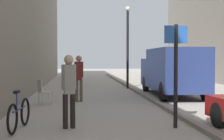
{
  "coord_description": "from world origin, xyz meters",
  "views": [
    {
      "loc": [
        -1.37,
        -1.89,
        1.75
      ],
      "look_at": [
        -0.03,
        11.11,
        1.28
      ],
      "focal_mm": 51.47,
      "sensor_mm": 36.0,
      "label": 1
    }
  ],
  "objects_px": {
    "pedestrian_main_foreground": "(69,86)",
    "cafe_chair_near_window": "(43,90)",
    "pedestrian_mid_block": "(79,75)",
    "street_sign_post": "(176,67)",
    "bicycle_leaning": "(19,114)",
    "delivery_van": "(172,70)",
    "pedestrian_far_crossing": "(69,70)",
    "lamp_post": "(128,42)"
  },
  "relations": [
    {
      "from": "street_sign_post",
      "to": "cafe_chair_near_window",
      "type": "xyz_separation_m",
      "value": [
        -3.79,
        4.53,
        -1.0
      ]
    },
    {
      "from": "delivery_van",
      "to": "bicycle_leaning",
      "type": "xyz_separation_m",
      "value": [
        -5.81,
        -6.65,
        -0.81
      ]
    },
    {
      "from": "bicycle_leaning",
      "to": "street_sign_post",
      "type": "bearing_deg",
      "value": 3.85
    },
    {
      "from": "pedestrian_main_foreground",
      "to": "bicycle_leaning",
      "type": "relative_size",
      "value": 1.04
    },
    {
      "from": "pedestrian_mid_block",
      "to": "street_sign_post",
      "type": "distance_m",
      "value": 5.8
    },
    {
      "from": "delivery_van",
      "to": "lamp_post",
      "type": "distance_m",
      "value": 4.38
    },
    {
      "from": "pedestrian_main_foreground",
      "to": "street_sign_post",
      "type": "distance_m",
      "value": 2.72
    },
    {
      "from": "delivery_van",
      "to": "street_sign_post",
      "type": "relative_size",
      "value": 2.17
    },
    {
      "from": "pedestrian_main_foreground",
      "to": "delivery_van",
      "type": "relative_size",
      "value": 0.33
    },
    {
      "from": "pedestrian_far_crossing",
      "to": "cafe_chair_near_window",
      "type": "height_order",
      "value": "pedestrian_far_crossing"
    },
    {
      "from": "pedestrian_mid_block",
      "to": "bicycle_leaning",
      "type": "xyz_separation_m",
      "value": [
        -1.46,
        -5.09,
        -0.7
      ]
    },
    {
      "from": "pedestrian_mid_block",
      "to": "street_sign_post",
      "type": "xyz_separation_m",
      "value": [
        2.42,
        -5.25,
        0.47
      ]
    },
    {
      "from": "street_sign_post",
      "to": "pedestrian_main_foreground",
      "type": "bearing_deg",
      "value": -7.94
    },
    {
      "from": "street_sign_post",
      "to": "lamp_post",
      "type": "xyz_separation_m",
      "value": [
        0.4,
        10.63,
        1.18
      ]
    },
    {
      "from": "pedestrian_mid_block",
      "to": "delivery_van",
      "type": "height_order",
      "value": "delivery_van"
    },
    {
      "from": "pedestrian_mid_block",
      "to": "pedestrian_far_crossing",
      "type": "distance_m",
      "value": 6.66
    },
    {
      "from": "delivery_van",
      "to": "cafe_chair_near_window",
      "type": "relative_size",
      "value": 6.0
    },
    {
      "from": "pedestrian_mid_block",
      "to": "pedestrian_far_crossing",
      "type": "relative_size",
      "value": 1.04
    },
    {
      "from": "pedestrian_mid_block",
      "to": "delivery_van",
      "type": "distance_m",
      "value": 4.63
    },
    {
      "from": "bicycle_leaning",
      "to": "pedestrian_main_foreground",
      "type": "bearing_deg",
      "value": 8.18
    },
    {
      "from": "pedestrian_mid_block",
      "to": "bicycle_leaning",
      "type": "bearing_deg",
      "value": 89.7
    },
    {
      "from": "pedestrian_far_crossing",
      "to": "lamp_post",
      "type": "height_order",
      "value": "lamp_post"
    },
    {
      "from": "pedestrian_far_crossing",
      "to": "street_sign_post",
      "type": "bearing_deg",
      "value": 103.8
    },
    {
      "from": "pedestrian_main_foreground",
      "to": "pedestrian_mid_block",
      "type": "relative_size",
      "value": 0.98
    },
    {
      "from": "pedestrian_mid_block",
      "to": "delivery_van",
      "type": "relative_size",
      "value": 0.33
    },
    {
      "from": "bicycle_leaning",
      "to": "cafe_chair_near_window",
      "type": "xyz_separation_m",
      "value": [
        0.09,
        4.36,
        0.17
      ]
    },
    {
      "from": "pedestrian_far_crossing",
      "to": "street_sign_post",
      "type": "xyz_separation_m",
      "value": [
        3.04,
        -11.89,
        0.51
      ]
    },
    {
      "from": "pedestrian_far_crossing",
      "to": "street_sign_post",
      "type": "height_order",
      "value": "street_sign_post"
    },
    {
      "from": "lamp_post",
      "to": "bicycle_leaning",
      "type": "height_order",
      "value": "lamp_post"
    },
    {
      "from": "delivery_van",
      "to": "cafe_chair_near_window",
      "type": "xyz_separation_m",
      "value": [
        -5.72,
        -2.29,
        -0.65
      ]
    },
    {
      "from": "delivery_van",
      "to": "street_sign_post",
      "type": "distance_m",
      "value": 7.09
    },
    {
      "from": "bicycle_leaning",
      "to": "cafe_chair_near_window",
      "type": "bearing_deg",
      "value": 95.05
    },
    {
      "from": "pedestrian_main_foreground",
      "to": "pedestrian_far_crossing",
      "type": "relative_size",
      "value": 1.03
    },
    {
      "from": "street_sign_post",
      "to": "cafe_chair_near_window",
      "type": "bearing_deg",
      "value": -53.66
    },
    {
      "from": "pedestrian_main_foreground",
      "to": "street_sign_post",
      "type": "xyz_separation_m",
      "value": [
        2.67,
        -0.2,
        0.48
      ]
    },
    {
      "from": "delivery_van",
      "to": "lamp_post",
      "type": "height_order",
      "value": "lamp_post"
    },
    {
      "from": "pedestrian_far_crossing",
      "to": "bicycle_leaning",
      "type": "relative_size",
      "value": 1.02
    },
    {
      "from": "pedestrian_far_crossing",
      "to": "cafe_chair_near_window",
      "type": "bearing_deg",
      "value": 83.67
    },
    {
      "from": "pedestrian_far_crossing",
      "to": "lamp_post",
      "type": "bearing_deg",
      "value": 159.36
    },
    {
      "from": "street_sign_post",
      "to": "cafe_chair_near_window",
      "type": "relative_size",
      "value": 2.77
    },
    {
      "from": "pedestrian_main_foreground",
      "to": "cafe_chair_near_window",
      "type": "bearing_deg",
      "value": -84.4
    },
    {
      "from": "pedestrian_main_foreground",
      "to": "bicycle_leaning",
      "type": "bearing_deg",
      "value": -6.97
    }
  ]
}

